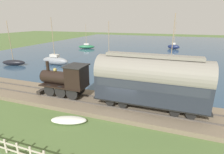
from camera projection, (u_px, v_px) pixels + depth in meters
ground_plane at (122, 112)px, 15.29m from camera, size 200.00×200.00×0.00m
harbor_water at (161, 47)px, 54.05m from camera, size 80.00×80.00×0.01m
rail_embankment at (124, 107)px, 15.78m from camera, size 4.62×56.00×0.51m
steam_locomotive at (67, 78)px, 17.00m from camera, size 2.10×5.22×3.35m
passenger_coach at (150, 80)px, 14.22m from camera, size 2.56×9.34×4.65m
sailboat_teal at (169, 76)px, 23.54m from camera, size 3.93×4.98×8.54m
sailboat_gray at (55, 60)px, 31.62m from camera, size 1.63×5.36×8.18m
sailboat_black at (14, 62)px, 31.28m from camera, size 2.33×4.32×7.66m
sailboat_green at (87, 46)px, 50.20m from camera, size 2.97×4.80×6.70m
sailboat_navy at (174, 46)px, 49.12m from camera, size 1.62×3.38×7.25m
sailboat_white at (109, 62)px, 31.95m from camera, size 2.29×3.83×7.56m
rowboat_mid_harbor at (134, 84)px, 21.55m from camera, size 1.29×2.46×0.43m
rowboat_near_shore at (71, 81)px, 22.65m from camera, size 1.79×2.33×0.42m
rowboat_off_pier at (109, 81)px, 22.59m from camera, size 1.61×2.15×0.41m
rowboat_far_out at (185, 93)px, 18.77m from camera, size 1.54×2.06×0.44m
beached_dinghy at (69, 120)px, 13.69m from camera, size 1.88×3.00×0.44m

